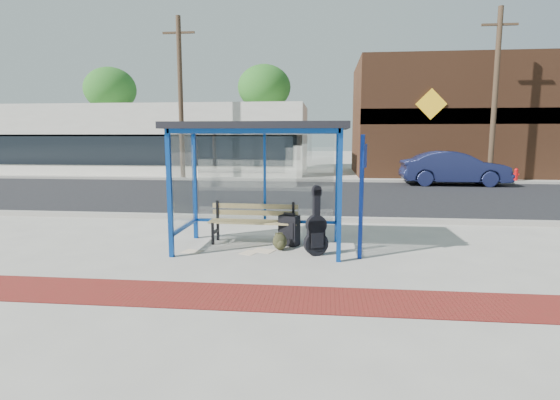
# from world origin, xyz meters

# --- Properties ---
(ground) EXTENTS (120.00, 120.00, 0.00)m
(ground) POSITION_xyz_m (0.00, 0.00, 0.00)
(ground) COLOR #B2ADA0
(ground) RESTS_ON ground
(brick_paver_strip) EXTENTS (60.00, 1.00, 0.01)m
(brick_paver_strip) POSITION_xyz_m (0.00, -2.60, 0.01)
(brick_paver_strip) COLOR maroon
(brick_paver_strip) RESTS_ON ground
(curb_near) EXTENTS (60.00, 0.25, 0.12)m
(curb_near) POSITION_xyz_m (0.00, 2.90, 0.06)
(curb_near) COLOR gray
(curb_near) RESTS_ON ground
(street_asphalt) EXTENTS (60.00, 10.00, 0.00)m
(street_asphalt) POSITION_xyz_m (0.00, 8.00, 0.00)
(street_asphalt) COLOR black
(street_asphalt) RESTS_ON ground
(curb_far) EXTENTS (60.00, 0.25, 0.12)m
(curb_far) POSITION_xyz_m (0.00, 13.10, 0.06)
(curb_far) COLOR gray
(curb_far) RESTS_ON ground
(far_sidewalk) EXTENTS (60.00, 4.00, 0.01)m
(far_sidewalk) POSITION_xyz_m (0.00, 15.00, 0.00)
(far_sidewalk) COLOR #B2ADA0
(far_sidewalk) RESTS_ON ground
(bus_shelter) EXTENTS (3.30, 1.80, 2.42)m
(bus_shelter) POSITION_xyz_m (0.00, 0.07, 2.07)
(bus_shelter) COLOR #0D3C94
(bus_shelter) RESTS_ON ground
(storefront_white) EXTENTS (18.00, 6.04, 4.00)m
(storefront_white) POSITION_xyz_m (-9.00, 17.99, 2.00)
(storefront_white) COLOR silver
(storefront_white) RESTS_ON ground
(storefront_brown) EXTENTS (10.00, 7.08, 6.40)m
(storefront_brown) POSITION_xyz_m (8.00, 18.49, 3.20)
(storefront_brown) COLOR #59331E
(storefront_brown) RESTS_ON ground
(tree_left) EXTENTS (3.60, 3.60, 7.03)m
(tree_left) POSITION_xyz_m (-14.00, 22.00, 5.45)
(tree_left) COLOR #4C3826
(tree_left) RESTS_ON ground
(tree_mid) EXTENTS (3.60, 3.60, 7.03)m
(tree_mid) POSITION_xyz_m (-3.00, 22.00, 5.45)
(tree_mid) COLOR #4C3826
(tree_mid) RESTS_ON ground
(tree_right) EXTENTS (3.60, 3.60, 7.03)m
(tree_right) POSITION_xyz_m (12.50, 22.00, 5.45)
(tree_right) COLOR #4C3826
(tree_right) RESTS_ON ground
(utility_pole_west) EXTENTS (1.60, 0.24, 8.00)m
(utility_pole_west) POSITION_xyz_m (-6.00, 13.40, 4.11)
(utility_pole_west) COLOR #4C3826
(utility_pole_west) RESTS_ON ground
(utility_pole_east) EXTENTS (1.60, 0.24, 8.00)m
(utility_pole_east) POSITION_xyz_m (9.00, 13.40, 4.11)
(utility_pole_east) COLOR #4C3826
(utility_pole_east) RESTS_ON ground
(bench) EXTENTS (1.80, 0.48, 0.85)m
(bench) POSITION_xyz_m (-0.19, 0.46, 0.48)
(bench) COLOR black
(bench) RESTS_ON ground
(guitar_bag) EXTENTS (0.46, 0.28, 1.22)m
(guitar_bag) POSITION_xyz_m (1.10, -0.38, 0.45)
(guitar_bag) COLOR black
(guitar_bag) RESTS_ON ground
(suitcase) EXTENTS (0.44, 0.37, 0.66)m
(suitcase) POSITION_xyz_m (0.55, 0.31, 0.31)
(suitcase) COLOR black
(suitcase) RESTS_ON ground
(backpack) EXTENTS (0.33, 0.32, 0.33)m
(backpack) POSITION_xyz_m (0.41, -0.06, 0.16)
(backpack) COLOR #2B2B18
(backpack) RESTS_ON ground
(sign_post) EXTENTS (0.13, 0.27, 2.20)m
(sign_post) POSITION_xyz_m (1.89, -0.51, 1.24)
(sign_post) COLOR navy
(sign_post) RESTS_ON ground
(newspaper_a) EXTENTS (0.43, 0.37, 0.01)m
(newspaper_a) POSITION_xyz_m (-1.23, -0.37, 0.00)
(newspaper_a) COLOR white
(newspaper_a) RESTS_ON ground
(newspaper_b) EXTENTS (0.38, 0.42, 0.01)m
(newspaper_b) POSITION_xyz_m (-0.15, -0.34, 0.00)
(newspaper_b) COLOR white
(newspaper_b) RESTS_ON ground
(newspaper_c) EXTENTS (0.48, 0.43, 0.01)m
(newspaper_c) POSITION_xyz_m (0.09, -0.17, 0.00)
(newspaper_c) COLOR white
(newspaper_c) RESTS_ON ground
(parked_car) EXTENTS (4.63, 1.65, 1.52)m
(parked_car) POSITION_xyz_m (6.99, 12.11, 0.76)
(parked_car) COLOR #181E45
(parked_car) RESTS_ON ground
(fire_hydrant) EXTENTS (0.29, 0.19, 0.65)m
(fire_hydrant) POSITION_xyz_m (10.46, 14.06, 0.35)
(fire_hydrant) COLOR #BA0D0E
(fire_hydrant) RESTS_ON ground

